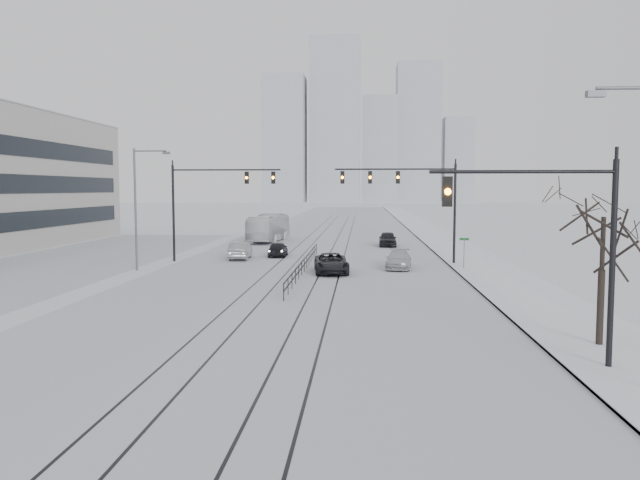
{
  "coord_description": "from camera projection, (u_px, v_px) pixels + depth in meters",
  "views": [
    {
      "loc": [
        4.2,
        -14.91,
        6.04
      ],
      "look_at": [
        1.85,
        19.56,
        3.2
      ],
      "focal_mm": 35.0,
      "sensor_mm": 36.0,
      "label": 1
    }
  ],
  "objects": [
    {
      "name": "ground",
      "position": [
        193.0,
        431.0,
        15.6
      ],
      "size": [
        500.0,
        500.0,
        0.0
      ],
      "primitive_type": "plane",
      "color": "silver",
      "rests_on": "ground"
    },
    {
      "name": "road",
      "position": [
        327.0,
        239.0,
        75.26
      ],
      "size": [
        22.0,
        260.0,
        0.02
      ],
      "primitive_type": "cube",
      "color": "silver",
      "rests_on": "ground"
    },
    {
      "name": "sidewalk_east",
      "position": [
        440.0,
        239.0,
        74.34
      ],
      "size": [
        5.0,
        260.0,
        0.16
      ],
      "primitive_type": "cube",
      "color": "white",
      "rests_on": "ground"
    },
    {
      "name": "curb",
      "position": [
        419.0,
        239.0,
        74.51
      ],
      "size": [
        0.1,
        260.0,
        0.12
      ],
      "primitive_type": "cube",
      "color": "gray",
      "rests_on": "ground"
    },
    {
      "name": "parking_strip",
      "position": [
        70.0,
        262.0,
        51.75
      ],
      "size": [
        14.0,
        60.0,
        0.03
      ],
      "primitive_type": "cube",
      "color": "silver",
      "rests_on": "ground"
    },
    {
      "name": "tram_rails",
      "position": [
        315.0,
        257.0,
        55.37
      ],
      "size": [
        5.3,
        180.0,
        0.01
      ],
      "color": "black",
      "rests_on": "ground"
    },
    {
      "name": "skyline",
      "position": [
        365.0,
        135.0,
        284.83
      ],
      "size": [
        96.0,
        48.0,
        72.0
      ],
      "color": "#A2A9B2",
      "rests_on": "ground"
    },
    {
      "name": "traffic_mast_near",
      "position": [
        563.0,
        234.0,
        20.46
      ],
      "size": [
        6.1,
        0.37,
        7.0
      ],
      "color": "black",
      "rests_on": "ground"
    },
    {
      "name": "traffic_mast_ne",
      "position": [
        412.0,
        192.0,
        49.38
      ],
      "size": [
        9.6,
        0.37,
        8.0
      ],
      "color": "black",
      "rests_on": "ground"
    },
    {
      "name": "traffic_mast_nw",
      "position": [
        208.0,
        195.0,
        51.51
      ],
      "size": [
        9.1,
        0.37,
        8.0
      ],
      "color": "black",
      "rests_on": "ground"
    },
    {
      "name": "street_light_west",
      "position": [
        139.0,
        200.0,
        45.83
      ],
      "size": [
        2.73,
        0.25,
        9.0
      ],
      "color": "#595B60",
      "rests_on": "ground"
    },
    {
      "name": "bare_tree",
      "position": [
        603.0,
        230.0,
        23.29
      ],
      "size": [
        4.4,
        4.4,
        6.1
      ],
      "color": "black",
      "rests_on": "ground"
    },
    {
      "name": "median_fence",
      "position": [
        304.0,
        265.0,
        45.39
      ],
      "size": [
        0.06,
        24.0,
        1.0
      ],
      "color": "black",
      "rests_on": "ground"
    },
    {
      "name": "street_sign",
      "position": [
        464.0,
        248.0,
        46.49
      ],
      "size": [
        0.7,
        0.06,
        2.4
      ],
      "color": "#595B60",
      "rests_on": "ground"
    },
    {
      "name": "sedan_sb_inner",
      "position": [
        278.0,
        249.0,
        55.6
      ],
      "size": [
        1.71,
        3.97,
        1.33
      ],
      "primitive_type": "imported",
      "rotation": [
        0.0,
        0.0,
        3.18
      ],
      "color": "black",
      "rests_on": "ground"
    },
    {
      "name": "sedan_sb_outer",
      "position": [
        240.0,
        251.0,
        53.57
      ],
      "size": [
        1.77,
        4.53,
        1.47
      ],
      "primitive_type": "imported",
      "rotation": [
        0.0,
        0.0,
        3.19
      ],
      "color": "#97989E",
      "rests_on": "ground"
    },
    {
      "name": "sedan_nb_front",
      "position": [
        331.0,
        263.0,
        44.63
      ],
      "size": [
        2.84,
        5.3,
        1.41
      ],
      "primitive_type": "imported",
      "rotation": [
        0.0,
        0.0,
        0.1
      ],
      "color": "black",
      "rests_on": "ground"
    },
    {
      "name": "sedan_nb_right",
      "position": [
        399.0,
        260.0,
        47.19
      ],
      "size": [
        2.3,
        4.74,
        1.33
      ],
      "primitive_type": "imported",
      "rotation": [
        0.0,
        0.0,
        -0.1
      ],
      "color": "silver",
      "rests_on": "ground"
    },
    {
      "name": "sedan_nb_far",
      "position": [
        388.0,
        239.0,
        65.54
      ],
      "size": [
        1.92,
        4.53,
        1.53
      ],
      "primitive_type": "imported",
      "rotation": [
        0.0,
        0.0,
        -0.02
      ],
      "color": "black",
      "rests_on": "ground"
    },
    {
      "name": "box_truck",
      "position": [
        269.0,
        228.0,
        71.58
      ],
      "size": [
        3.52,
        11.31,
        3.1
      ],
      "primitive_type": "imported",
      "rotation": [
        0.0,
        0.0,
        3.06
      ],
      "color": "silver",
      "rests_on": "ground"
    }
  ]
}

